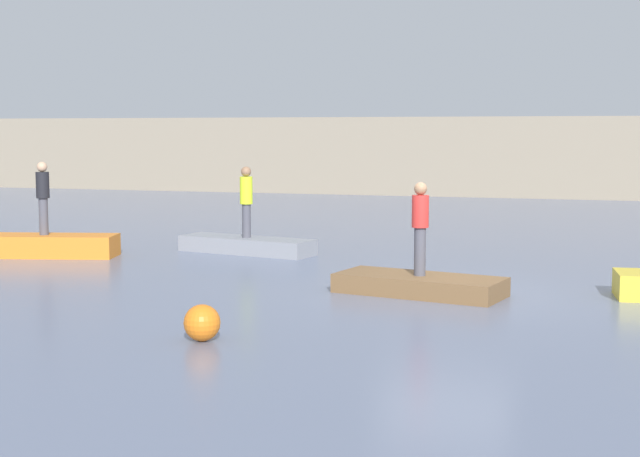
% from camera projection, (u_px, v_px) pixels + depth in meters
% --- Properties ---
extents(ground_plane, '(120.00, 120.00, 0.00)m').
position_uv_depth(ground_plane, '(445.00, 294.00, 17.55)').
color(ground_plane, slate).
extents(embankment_wall, '(80.00, 1.20, 3.74)m').
position_uv_depth(embankment_wall, '(542.00, 157.00, 42.44)').
color(embankment_wall, gray).
rests_on(embankment_wall, ground_plane).
extents(rowboat_orange, '(3.68, 1.86, 0.54)m').
position_uv_depth(rowboat_orange, '(45.00, 246.00, 22.81)').
color(rowboat_orange, orange).
rests_on(rowboat_orange, ground_plane).
extents(rowboat_grey, '(3.72, 1.73, 0.40)m').
position_uv_depth(rowboat_grey, '(247.00, 245.00, 23.46)').
color(rowboat_grey, gray).
rests_on(rowboat_grey, ground_plane).
extents(rowboat_brown, '(3.35, 1.91, 0.36)m').
position_uv_depth(rowboat_brown, '(419.00, 285.00, 17.54)').
color(rowboat_brown, brown).
rests_on(rowboat_brown, ground_plane).
extents(person_hiviz_shirt, '(0.32, 0.32, 1.80)m').
position_uv_depth(person_hiviz_shirt, '(246.00, 198.00, 23.33)').
color(person_hiviz_shirt, '#4C4C56').
rests_on(person_hiviz_shirt, rowboat_grey).
extents(person_dark_shirt, '(0.32, 0.32, 1.80)m').
position_uv_depth(person_dark_shirt, '(43.00, 194.00, 22.67)').
color(person_dark_shirt, '#4C4C56').
rests_on(person_dark_shirt, rowboat_orange).
extents(person_red_shirt, '(0.32, 0.32, 1.77)m').
position_uv_depth(person_red_shirt, '(420.00, 223.00, 17.42)').
color(person_red_shirt, '#4C4C56').
rests_on(person_red_shirt, rowboat_brown).
extents(mooring_buoy, '(0.55, 0.55, 0.55)m').
position_uv_depth(mooring_buoy, '(202.00, 323.00, 13.65)').
color(mooring_buoy, orange).
rests_on(mooring_buoy, ground_plane).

